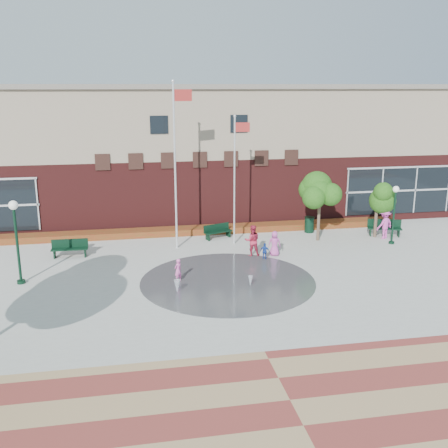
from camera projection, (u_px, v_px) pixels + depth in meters
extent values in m
plane|color=#666056|center=(241.00, 307.00, 22.32)|extent=(120.00, 120.00, 0.00)
cube|color=#A8A8A0|center=(224.00, 274.00, 26.12)|extent=(46.00, 18.00, 0.01)
cube|color=maroon|center=(290.00, 400.00, 15.66)|extent=(46.00, 6.00, 0.01)
cylinder|color=#383A3D|center=(228.00, 281.00, 25.17)|extent=(8.40, 8.40, 0.01)
cube|color=#4E1A1A|center=(191.00, 182.00, 38.38)|extent=(44.00, 10.00, 4.50)
cube|color=gray|center=(190.00, 120.00, 37.22)|extent=(44.00, 10.00, 4.50)
cube|color=slate|center=(189.00, 86.00, 36.63)|extent=(44.40, 10.40, 0.30)
cube|color=black|center=(415.00, 190.00, 36.25)|extent=(10.00, 0.12, 3.19)
cube|color=black|center=(159.00, 125.00, 32.01)|extent=(1.10, 0.10, 1.10)
cube|color=black|center=(239.00, 124.00, 32.87)|extent=(1.10, 0.10, 1.10)
cube|color=#A90711|center=(203.00, 233.00, 33.35)|extent=(26.00, 1.20, 0.40)
cylinder|color=white|center=(175.00, 169.00, 29.12)|extent=(0.11, 0.11, 9.29)
sphere|color=white|center=(173.00, 81.00, 27.91)|extent=(0.18, 0.18, 0.18)
cube|color=maroon|center=(183.00, 95.00, 28.23)|extent=(1.02, 0.12, 0.62)
cylinder|color=white|center=(234.00, 183.00, 30.13)|extent=(0.10, 0.10, 7.42)
sphere|color=white|center=(235.00, 116.00, 29.17)|extent=(0.15, 0.15, 0.15)
cube|color=maroon|center=(242.00, 127.00, 29.37)|extent=(0.86, 0.09, 0.52)
cylinder|color=black|center=(18.00, 247.00, 24.43)|extent=(0.13, 0.13, 3.63)
cylinder|color=black|center=(21.00, 282.00, 24.87)|extent=(0.38, 0.38, 0.17)
sphere|color=white|center=(13.00, 205.00, 23.91)|extent=(0.43, 0.43, 0.43)
cylinder|color=black|center=(393.00, 218.00, 30.72)|extent=(0.11, 0.11, 3.15)
cylinder|color=black|center=(391.00, 243.00, 31.10)|extent=(0.33, 0.33, 0.15)
sphere|color=white|center=(396.00, 189.00, 30.27)|extent=(0.37, 0.37, 0.37)
cube|color=black|center=(70.00, 249.00, 28.56)|extent=(1.96, 0.58, 0.07)
cube|color=black|center=(70.00, 243.00, 28.73)|extent=(1.95, 0.09, 0.49)
cube|color=black|center=(218.00, 232.00, 32.06)|extent=(1.84, 1.10, 0.06)
cube|color=black|center=(216.00, 227.00, 32.18)|extent=(1.67, 0.69, 0.44)
cube|color=black|center=(385.00, 228.00, 32.58)|extent=(2.13, 1.18, 0.07)
cube|color=black|center=(384.00, 223.00, 32.75)|extent=(1.97, 0.70, 0.51)
cylinder|color=black|center=(309.00, 225.00, 33.42)|extent=(0.59, 0.59, 0.98)
cylinder|color=black|center=(310.00, 217.00, 33.29)|extent=(0.63, 0.63, 0.06)
cylinder|color=#49382B|center=(319.00, 219.00, 31.47)|extent=(0.18, 0.18, 2.69)
cylinder|color=#49382B|center=(376.00, 219.00, 32.21)|extent=(0.20, 0.20, 2.27)
cone|color=white|center=(177.00, 293.00, 23.72)|extent=(0.31, 0.31, 0.60)
cone|color=white|center=(250.00, 287.00, 24.46)|extent=(0.23, 0.23, 0.52)
imported|color=#E85DB4|center=(178.00, 270.00, 24.99)|extent=(0.50, 0.48, 1.15)
imported|color=#B32641|center=(252.00, 241.00, 28.74)|extent=(0.92, 0.75, 1.75)
imported|color=#C04AA0|center=(275.00, 244.00, 28.79)|extent=(0.77, 0.60, 1.40)
imported|color=#1C3D9F|center=(265.00, 252.00, 28.18)|extent=(0.59, 0.45, 0.93)
imported|color=#D948B1|center=(385.00, 224.00, 31.99)|extent=(1.35, 1.06, 1.84)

